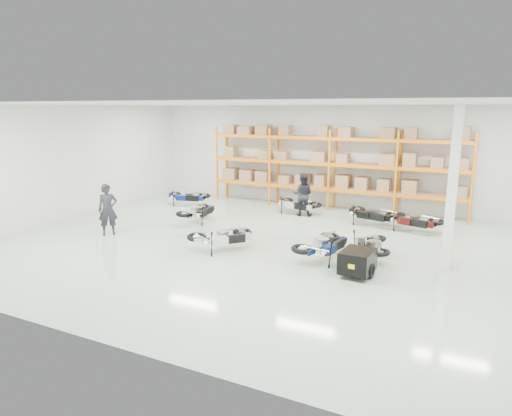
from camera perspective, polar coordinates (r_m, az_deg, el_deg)
The scene contains 14 objects.
room at distance 14.23m, azimuth 1.84°, elevation 3.78°, with size 18.00×18.00×18.00m.
pallet_rack at distance 20.23m, azimuth 9.52°, elevation 6.20°, with size 11.28×0.98×3.62m.
structural_column at distance 13.48m, azimuth 23.33°, elevation 2.28°, with size 0.25×0.25×4.50m, color white.
moto_blue_centre at distance 13.50m, azimuth 8.46°, elevation -4.10°, with size 0.84×1.90×1.16m, color #07184B, non-canonical shape.
moto_silver_left at distance 14.29m, azimuth -4.26°, elevation -3.17°, with size 0.81×1.82×1.11m, color silver, non-canonical shape.
moto_black_far_left at distance 17.99m, azimuth -7.25°, elevation -0.08°, with size 0.76×1.72×1.05m, color black, non-canonical shape.
moto_touring_right at distance 13.90m, azimuth 14.20°, elevation -4.14°, with size 0.75×1.69×1.03m, color black, non-canonical shape.
trailer at distance 12.45m, azimuth 12.57°, elevation -6.53°, with size 0.88×1.68×0.70m.
moto_back_a at distance 21.08m, azimuth -8.56°, elevation 1.74°, with size 0.78×1.75×1.07m, color navy, non-canonical shape.
moto_back_b at distance 19.26m, azimuth 5.20°, elevation 0.82°, with size 0.77×1.74×1.06m, color silver, non-canonical shape.
moto_back_c at distance 17.88m, azimuth 14.32°, elevation -0.34°, with size 0.81×1.83×1.12m, color black, non-canonical shape.
moto_back_d at distance 17.39m, azimuth 19.07°, elevation -1.06°, with size 0.78×1.77×1.08m, color #390B0B, non-canonical shape.
person_left at distance 16.75m, azimuth -18.03°, elevation -0.20°, with size 0.66×0.43×1.81m, color #22232A.
person_back at distance 18.90m, azimuth 5.85°, elevation 1.67°, with size 0.86×0.67×1.76m, color black.
Camera 1 is at (5.85, -12.80, 4.39)m, focal length 32.00 mm.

